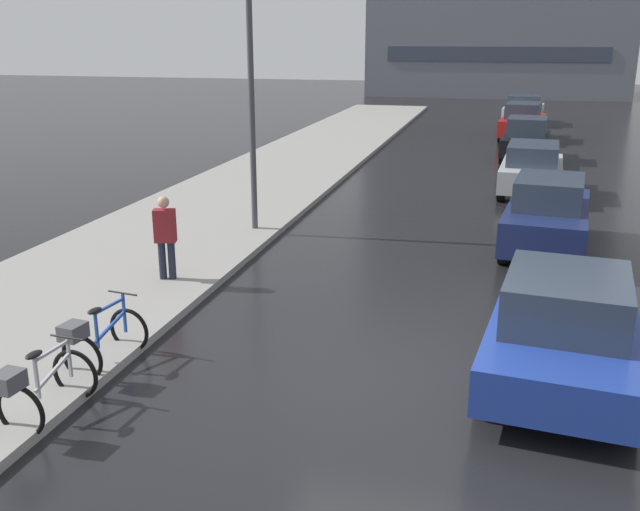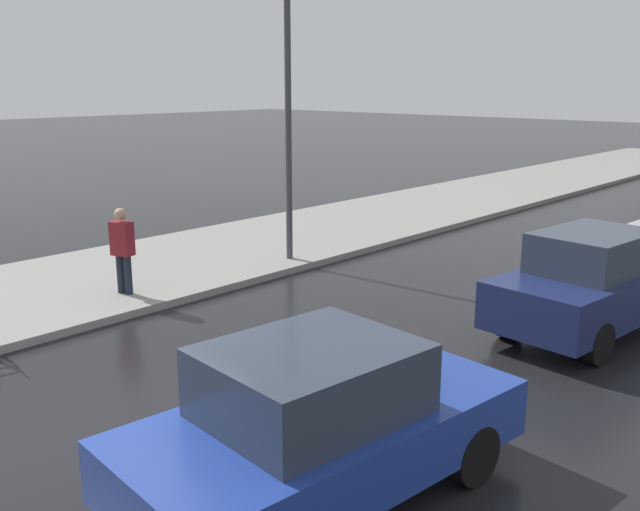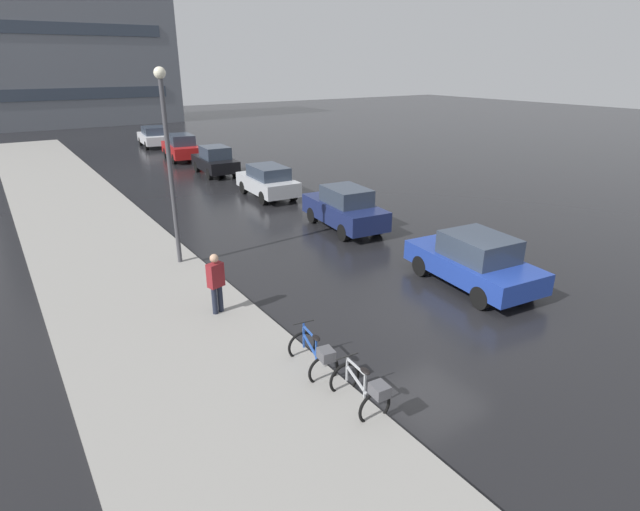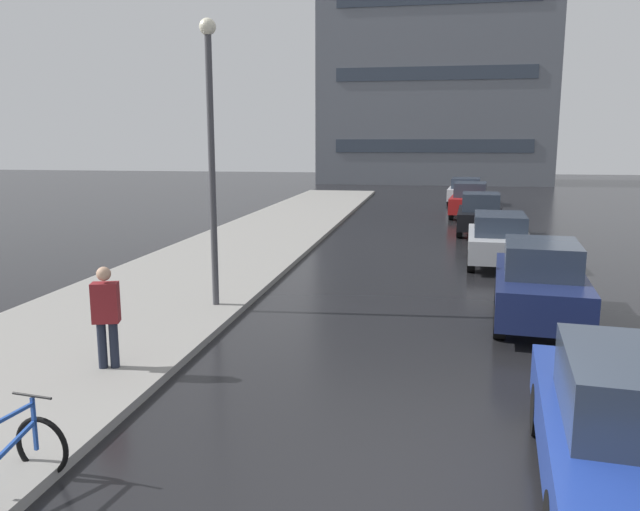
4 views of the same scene
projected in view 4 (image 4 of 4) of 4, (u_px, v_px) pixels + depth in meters
name	position (u px, v px, depth m)	size (l,w,h in m)	color
sidewalk_kerb	(186.00, 278.00, 16.56)	(4.80, 60.00, 0.14)	gray
car_navy	(539.00, 283.00, 12.50)	(2.10, 4.26, 1.69)	navy
car_silver	(499.00, 239.00, 18.45)	(1.97, 4.01, 1.56)	#B2B5BA
car_black	(480.00, 214.00, 24.73)	(1.98, 4.02, 1.65)	black
car_red	(470.00, 200.00, 30.33)	(2.23, 4.49, 1.70)	#AD1919
car_white	(466.00, 191.00, 36.72)	(2.31, 4.20, 1.56)	silver
pedestrian	(106.00, 315.00, 9.64)	(0.45, 0.34, 1.75)	#1E2333
streetlamp	(211.00, 139.00, 12.97)	(0.34, 0.34, 6.09)	#424247
building_facade_main	(434.00, 79.00, 55.75)	(19.96, 9.60, 18.40)	slate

